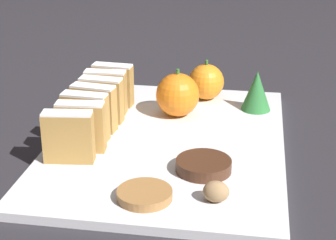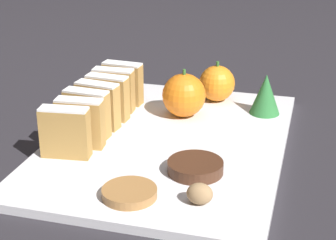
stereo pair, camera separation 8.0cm
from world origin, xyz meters
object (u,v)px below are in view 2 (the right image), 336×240
(orange_far, at_px, (184,95))
(walnut, at_px, (200,194))
(orange_near, at_px, (217,83))
(chocolate_cookie, at_px, (195,167))

(orange_far, xyz_separation_m, walnut, (0.08, -0.26, -0.02))
(orange_near, relative_size, orange_far, 0.90)
(orange_near, distance_m, orange_far, 0.09)
(walnut, distance_m, chocolate_cookie, 0.08)
(chocolate_cookie, bearing_deg, walnut, -73.31)
(orange_near, bearing_deg, orange_far, -113.95)
(walnut, xyz_separation_m, chocolate_cookie, (-0.02, 0.07, -0.00))
(walnut, relative_size, chocolate_cookie, 0.43)
(orange_far, relative_size, walnut, 2.50)
(orange_far, bearing_deg, walnut, -72.21)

